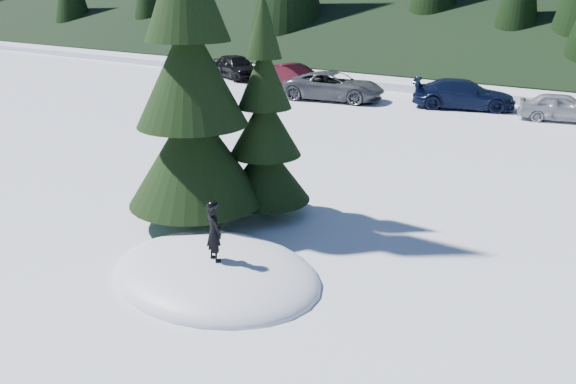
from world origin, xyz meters
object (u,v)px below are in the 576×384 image
Objects in this scene: car_1 at (294,77)px; car_4 at (563,107)px; spruce_tall at (191,85)px; child_skier at (214,233)px; car_2 at (334,86)px; spruce_short at (265,133)px; car_0 at (236,66)px; car_3 at (464,94)px.

car_4 is at bearing -87.36° from car_1.
spruce_tall is 3.85m from child_skier.
car_1 reaches higher than car_2.
spruce_short is 1.19× the size of car_0.
child_skier is at bearing 159.58° from car_4.
car_3 is at bearing -70.83° from car_0.
spruce_short is at bearing 54.46° from spruce_tall.
child_skier is 0.24× the size of car_3.
spruce_tall is 19.75m from car_1.
car_4 is (4.44, -0.27, -0.08)m from car_3.
child_skier is 0.25× the size of car_1.
car_3 is (0.36, 17.68, -2.63)m from spruce_tall.
car_2 is at bearing -49.11° from child_skier.
car_4 is (3.80, 16.01, -1.49)m from spruce_short.
car_0 reaches higher than car_1.
car_0 is 1.02× the size of car_1.
spruce_short is (1.00, 1.40, -1.22)m from spruce_tall.
spruce_short reaches higher than car_2.
car_0 is at bearing 60.37° from car_2.
car_0 reaches higher than car_2.
car_1 is (5.68, -1.68, -0.04)m from car_0.
car_0 reaches higher than car_4.
spruce_short is 3.81m from child_skier.
car_2 is at bearing -108.03° from car_1.
car_3 is (-2.03, 19.66, -0.35)m from child_skier.
car_4 is (4.80, 17.41, -2.71)m from spruce_tall.
car_4 is at bearing 76.64° from spruce_short.
spruce_short reaches higher than car_1.
spruce_tall is at bearing -125.54° from spruce_short.
spruce_tall is 18.26m from car_4.
car_2 is (-8.23, 17.99, -0.33)m from child_skier.
car_0 is 19.81m from car_4.
car_2 is at bearing 115.10° from spruce_short.
spruce_tall is 1.91× the size of car_0.
car_2 is at bearing 110.05° from spruce_tall.
spruce_short is at bearing -145.07° from car_1.
car_2 is at bearing 86.38° from car_3.
car_1 reaches higher than car_3.
car_0 is (-14.95, 18.93, -2.55)m from spruce_tall.
car_1 is 0.86× the size of car_2.
child_skier is 27.17m from car_0.
car_4 is at bearing -94.28° from car_2.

